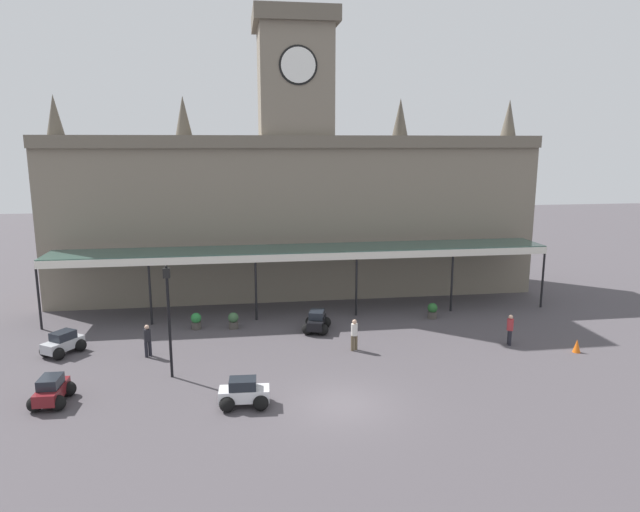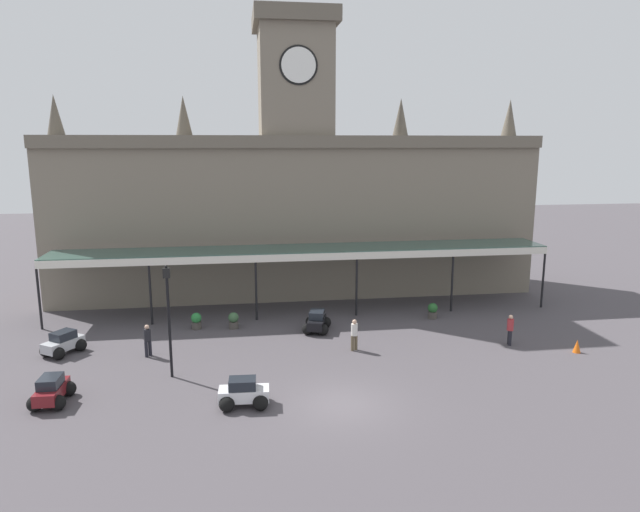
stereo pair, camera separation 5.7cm
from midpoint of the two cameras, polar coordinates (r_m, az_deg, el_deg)
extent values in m
plane|color=#4A454A|center=(24.17, 2.34, -14.74)|extent=(140.00, 140.00, 0.00)
cube|color=slate|center=(40.20, -2.41, 4.09)|extent=(33.23, 5.41, 11.09)
cube|color=#685F52|center=(37.04, -2.01, 11.45)|extent=(33.23, 0.30, 0.80)
cube|color=slate|center=(40.07, -2.52, 17.04)|extent=(4.80, 4.80, 7.02)
cube|color=#61594D|center=(40.67, -2.57, 22.68)|extent=(5.50, 5.50, 1.00)
cylinder|color=white|center=(37.74, -2.13, 18.69)|extent=(2.20, 0.12, 2.20)
cylinder|color=black|center=(37.78, -2.14, 18.68)|extent=(2.46, 0.06, 2.46)
cone|color=#5B5448|center=(41.36, -25.14, 12.76)|extent=(1.10, 1.10, 2.60)
cone|color=#5B5448|center=(39.86, -13.56, 13.59)|extent=(1.10, 1.10, 2.60)
cone|color=#5B5448|center=(41.35, 8.18, 13.69)|extent=(1.10, 1.10, 2.60)
cone|color=#5B5448|center=(44.32, 18.60, 13.07)|extent=(1.10, 1.10, 2.60)
cube|color=#38564C|center=(35.62, -1.57, 0.70)|extent=(31.02, 3.20, 0.16)
cube|color=silver|center=(34.10, -1.26, -0.12)|extent=(31.02, 0.12, 0.44)
cylinder|color=black|center=(36.28, -26.44, -3.65)|extent=(0.14, 0.14, 3.96)
cylinder|color=black|center=(34.82, -16.69, -3.51)|extent=(0.14, 0.14, 3.96)
cylinder|color=black|center=(34.43, -6.41, -3.26)|extent=(0.14, 0.14, 3.96)
cylinder|color=black|center=(35.16, 3.76, -2.90)|extent=(0.14, 0.14, 3.96)
cylinder|color=black|center=(36.93, 13.23, -2.49)|extent=(0.14, 0.14, 3.96)
cylinder|color=black|center=(39.60, 21.62, -2.07)|extent=(0.14, 0.14, 3.96)
cube|color=black|center=(32.62, -0.28, -6.69)|extent=(1.40, 2.21, 0.50)
cube|color=#1E232B|center=(32.52, -0.27, -5.90)|extent=(1.06, 1.27, 0.42)
sphere|color=black|center=(31.99, 0.35, -7.44)|extent=(0.64, 0.64, 0.64)
sphere|color=black|center=(32.10, -1.22, -7.37)|extent=(0.64, 0.64, 0.64)
sphere|color=black|center=(33.26, 0.63, -6.69)|extent=(0.64, 0.64, 0.64)
sphere|color=black|center=(33.37, -0.88, -6.63)|extent=(0.64, 0.64, 0.64)
cube|color=silver|center=(24.03, -7.60, -13.63)|extent=(2.09, 0.98, 0.50)
cube|color=#1E232B|center=(23.84, -7.75, -12.63)|extent=(1.14, 0.86, 0.42)
sphere|color=black|center=(24.49, -5.93, -13.60)|extent=(0.64, 0.64, 0.64)
sphere|color=black|center=(23.69, -5.95, -14.50)|extent=(0.64, 0.64, 0.64)
sphere|color=black|center=(24.55, -9.17, -13.63)|extent=(0.64, 0.64, 0.64)
sphere|color=black|center=(23.76, -9.31, -14.52)|extent=(0.64, 0.64, 0.64)
cube|color=#B2B5BA|center=(32.03, -24.42, -8.09)|extent=(1.89, 2.19, 0.50)
cube|color=#1E232B|center=(31.92, -24.42, -7.29)|extent=(1.28, 1.36, 0.42)
sphere|color=black|center=(31.37, -24.83, -8.92)|extent=(0.64, 0.64, 0.64)
sphere|color=black|center=(32.04, -25.84, -8.59)|extent=(0.64, 0.64, 0.64)
sphere|color=black|center=(32.17, -22.96, -8.27)|extent=(0.64, 0.64, 0.64)
sphere|color=black|center=(32.82, -23.98, -7.97)|extent=(0.64, 0.64, 0.64)
cube|color=maroon|center=(26.48, -25.37, -12.24)|extent=(0.95, 2.08, 0.50)
cube|color=#1E232B|center=(26.27, -25.49, -11.36)|extent=(0.84, 1.13, 0.42)
sphere|color=black|center=(27.29, -25.76, -12.03)|extent=(0.64, 0.64, 0.64)
sphere|color=black|center=(27.01, -23.96, -12.11)|extent=(0.64, 0.64, 0.64)
sphere|color=black|center=(26.13, -26.75, -13.16)|extent=(0.64, 0.64, 0.64)
sphere|color=black|center=(25.84, -24.87, -13.27)|extent=(0.64, 0.64, 0.64)
cylinder|color=brown|center=(29.85, 3.69, -8.69)|extent=(0.17, 0.17, 0.82)
cylinder|color=brown|center=(29.73, 3.35, -8.77)|extent=(0.17, 0.17, 0.82)
cylinder|color=silver|center=(29.55, 3.54, -7.41)|extent=(0.34, 0.34, 0.62)
sphere|color=tan|center=(29.41, 3.55, -6.63)|extent=(0.23, 0.23, 0.23)
cylinder|color=black|center=(32.24, 18.57, -7.73)|extent=(0.17, 0.17, 0.82)
cylinder|color=black|center=(32.04, 18.65, -7.86)|extent=(0.17, 0.17, 0.82)
cylinder|color=#A52D33|center=(31.92, 18.69, -6.57)|extent=(0.34, 0.34, 0.62)
sphere|color=tan|center=(31.79, 18.74, -5.84)|extent=(0.23, 0.23, 0.23)
cylinder|color=black|center=(30.27, -16.71, -8.87)|extent=(0.17, 0.17, 0.82)
cylinder|color=black|center=(30.15, -17.05, -8.97)|extent=(0.17, 0.17, 0.82)
cylinder|color=black|center=(29.97, -16.96, -7.63)|extent=(0.34, 0.34, 0.62)
sphere|color=tan|center=(29.84, -17.01, -6.86)|extent=(0.23, 0.23, 0.23)
cylinder|color=black|center=(26.77, -14.88, -7.03)|extent=(0.13, 0.13, 4.72)
cube|color=black|center=(26.09, -15.16, -1.65)|extent=(0.30, 0.30, 0.44)
sphere|color=black|center=(26.03, -15.20, -1.04)|extent=(0.14, 0.14, 0.14)
cone|color=orange|center=(32.33, 24.53, -8.26)|extent=(0.40, 0.40, 0.68)
cylinder|color=#47423D|center=(35.67, 11.31, -5.85)|extent=(0.56, 0.56, 0.42)
sphere|color=#265D29|center=(35.54, 11.34, -5.16)|extent=(0.60, 0.60, 0.60)
cylinder|color=#47423D|center=(33.84, -12.29, -6.84)|extent=(0.56, 0.56, 0.42)
sphere|color=#287938|center=(33.70, -12.33, -6.12)|extent=(0.60, 0.60, 0.60)
cylinder|color=#47423D|center=(33.52, -8.65, -6.88)|extent=(0.56, 0.56, 0.42)
sphere|color=#395C3A|center=(33.38, -8.67, -6.15)|extent=(0.60, 0.60, 0.60)
camera|label=1|loc=(0.03, -89.94, 0.01)|focal=31.74mm
camera|label=2|loc=(0.03, 90.06, -0.01)|focal=31.74mm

